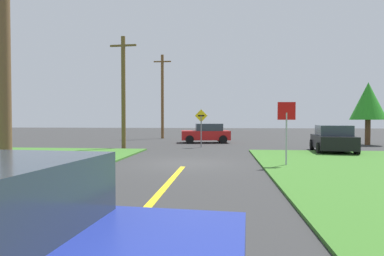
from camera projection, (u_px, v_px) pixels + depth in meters
ground_plane at (186, 164)px, 14.05m from camera, size 120.00×120.00×0.00m
lane_stripe_center at (136, 220)px, 6.09m from camera, size 0.20×14.00×0.01m
stop_sign at (286, 121)px, 13.06m from camera, size 0.74×0.09×2.68m
car_approaching_junction at (206, 133)px, 26.69m from camera, size 4.27×2.60×1.62m
car_on_crossroad at (333, 139)px, 18.76m from camera, size 2.60×4.38×1.62m
utility_pole_near at (5, 57)px, 9.20m from camera, size 1.80×0.33×7.38m
utility_pole_mid at (123, 91)px, 20.99m from camera, size 1.80×0.28×7.48m
utility_pole_far at (162, 96)px, 32.71m from camera, size 1.80×0.29×8.67m
direction_sign at (201, 124)px, 22.22m from camera, size 0.90×0.11×2.69m
oak_tree_left at (368, 101)px, 24.37m from camera, size 2.63×2.63×4.84m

